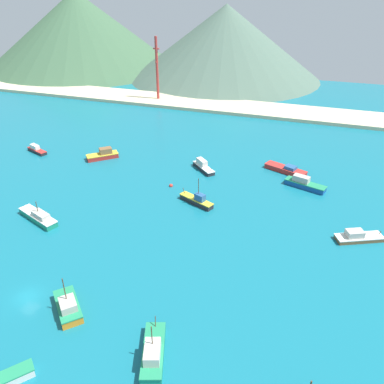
# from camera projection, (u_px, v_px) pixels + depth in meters

# --- Properties ---
(ground) EXTENTS (260.00, 280.00, 0.50)m
(ground) POSITION_uv_depth(u_px,v_px,m) (118.00, 206.00, 86.28)
(ground) COLOR #146B7F
(fishing_boat_0) EXTENTS (9.49, 6.45, 2.24)m
(fishing_boat_0) POSITION_uv_depth(u_px,v_px,m) (358.00, 237.00, 74.38)
(fishing_boat_0) COLOR brown
(fishing_boat_0) RESTS_ON ground
(fishing_boat_1) EXTENTS (11.16, 6.29, 4.71)m
(fishing_boat_1) POSITION_uv_depth(u_px,v_px,m) (39.00, 217.00, 80.36)
(fishing_boat_1) COLOR #198466
(fishing_boat_1) RESTS_ON ground
(fishing_boat_2) EXTENTS (7.65, 4.39, 2.17)m
(fishing_boat_2) POSITION_uv_depth(u_px,v_px,m) (37.00, 150.00, 111.93)
(fishing_boat_2) COLOR #232328
(fishing_boat_2) RESTS_ON ground
(fishing_boat_5) EXTENTS (10.20, 5.48, 2.86)m
(fishing_boat_5) POSITION_uv_depth(u_px,v_px,m) (304.00, 184.00, 92.94)
(fishing_boat_5) COLOR #14478C
(fishing_boat_5) RESTS_ON ground
(fishing_boat_6) EXTENTS (11.46, 6.93, 2.09)m
(fishing_boat_6) POSITION_uv_depth(u_px,v_px,m) (286.00, 169.00, 100.53)
(fishing_boat_6) COLOR red
(fishing_boat_6) RESTS_ON ground
(fishing_boat_7) EXTENTS (8.77, 5.24, 6.56)m
(fishing_boat_7) POSITION_uv_depth(u_px,v_px,m) (197.00, 200.00, 86.23)
(fishing_boat_7) COLOR #232328
(fishing_boat_7) RESTS_ON ground
(fishing_boat_8) EXTENTS (7.50, 7.42, 6.66)m
(fishing_boat_8) POSITION_uv_depth(u_px,v_px,m) (68.00, 306.00, 58.27)
(fishing_boat_8) COLOR orange
(fishing_boat_8) RESTS_ON ground
(fishing_boat_9) EXTENTS (5.61, 9.46, 6.09)m
(fishing_boat_9) POSITION_uv_depth(u_px,v_px,m) (153.00, 352.00, 51.07)
(fishing_boat_9) COLOR #198466
(fishing_boat_9) RESTS_ON ground
(fishing_boat_10) EXTENTS (8.45, 8.11, 2.95)m
(fishing_boat_10) POSITION_uv_depth(u_px,v_px,m) (103.00, 155.00, 108.08)
(fishing_boat_10) COLOR red
(fishing_boat_10) RESTS_ON ground
(fishing_boat_15) EXTENTS (7.56, 7.36, 2.65)m
(fishing_boat_15) POSITION_uv_depth(u_px,v_px,m) (203.00, 166.00, 101.69)
(fishing_boat_15) COLOR #232328
(fishing_boat_15) RESTS_ON ground
(buoy_1) EXTENTS (0.93, 0.93, 0.93)m
(buoy_1) POSITION_uv_depth(u_px,v_px,m) (171.00, 186.00, 93.91)
(buoy_1) COLOR red
(buoy_1) RESTS_ON ground
(beach_strip) EXTENTS (247.00, 17.99, 1.20)m
(beach_strip) POSITION_uv_depth(u_px,v_px,m) (215.00, 105.00, 151.90)
(beach_strip) COLOR beige
(beach_strip) RESTS_ON ground
(hill_west) EXTENTS (104.47, 104.47, 39.25)m
(hill_west) POSITION_uv_depth(u_px,v_px,m) (79.00, 30.00, 210.07)
(hill_west) COLOR #3D6042
(hill_west) RESTS_ON ground
(hill_central) EXTENTS (94.98, 94.98, 34.16)m
(hill_central) POSITION_uv_depth(u_px,v_px,m) (225.00, 42.00, 187.85)
(hill_central) COLOR #4C6656
(hill_central) RESTS_ON ground
(radio_tower) EXTENTS (2.52, 2.02, 25.20)m
(radio_tower) POSITION_uv_depth(u_px,v_px,m) (157.00, 69.00, 152.29)
(radio_tower) COLOR #B7332D
(radio_tower) RESTS_ON ground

